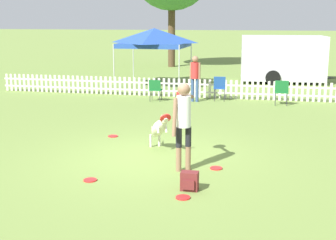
{
  "coord_description": "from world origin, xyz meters",
  "views": [
    {
      "loc": [
        2.47,
        -9.46,
        2.97
      ],
      "look_at": [
        0.29,
        0.12,
        0.84
      ],
      "focal_mm": 50.0,
      "sensor_mm": 36.0,
      "label": 1
    }
  ],
  "objects_px": {
    "frisbee_near_handler": "(183,197)",
    "folding_chair_blue_left": "(220,86)",
    "equipment_trailer": "(282,58)",
    "frisbee_far_scatter": "(113,136)",
    "folding_chair_green_right": "(282,90)",
    "spectator_standing": "(195,74)",
    "handler_person": "(183,115)",
    "backpack_on_grass": "(189,181)",
    "frisbee_midfield": "(90,180)",
    "folding_chair_center": "(155,88)",
    "leaping_dog": "(159,128)",
    "canopy_tent_main": "(154,38)",
    "frisbee_near_dog": "(216,168)"
  },
  "relations": [
    {
      "from": "frisbee_midfield",
      "to": "frisbee_far_scatter",
      "type": "height_order",
      "value": "same"
    },
    {
      "from": "frisbee_far_scatter",
      "to": "canopy_tent_main",
      "type": "relative_size",
      "value": 0.09
    },
    {
      "from": "leaping_dog",
      "to": "folding_chair_blue_left",
      "type": "bearing_deg",
      "value": -126.42
    },
    {
      "from": "frisbee_near_handler",
      "to": "backpack_on_grass",
      "type": "bearing_deg",
      "value": 84.43
    },
    {
      "from": "frisbee_far_scatter",
      "to": "folding_chair_green_right",
      "type": "bearing_deg",
      "value": 52.59
    },
    {
      "from": "folding_chair_center",
      "to": "folding_chair_green_right",
      "type": "relative_size",
      "value": 0.9
    },
    {
      "from": "handler_person",
      "to": "folding_chair_green_right",
      "type": "height_order",
      "value": "handler_person"
    },
    {
      "from": "handler_person",
      "to": "frisbee_far_scatter",
      "type": "xyz_separation_m",
      "value": [
        -2.28,
        2.24,
        -1.11
      ]
    },
    {
      "from": "folding_chair_center",
      "to": "equipment_trailer",
      "type": "height_order",
      "value": "equipment_trailer"
    },
    {
      "from": "frisbee_near_dog",
      "to": "canopy_tent_main",
      "type": "xyz_separation_m",
      "value": [
        -4.24,
        11.49,
        2.14
      ]
    },
    {
      "from": "frisbee_near_handler",
      "to": "equipment_trailer",
      "type": "bearing_deg",
      "value": 83.59
    },
    {
      "from": "frisbee_far_scatter",
      "to": "folding_chair_green_right",
      "type": "xyz_separation_m",
      "value": [
        4.26,
        5.57,
        0.52
      ]
    },
    {
      "from": "handler_person",
      "to": "backpack_on_grass",
      "type": "height_order",
      "value": "handler_person"
    },
    {
      "from": "frisbee_near_dog",
      "to": "frisbee_far_scatter",
      "type": "relative_size",
      "value": 1.0
    },
    {
      "from": "leaping_dog",
      "to": "folding_chair_center",
      "type": "distance_m",
      "value": 6.62
    },
    {
      "from": "spectator_standing",
      "to": "folding_chair_blue_left",
      "type": "bearing_deg",
      "value": -146.41
    },
    {
      "from": "folding_chair_center",
      "to": "equipment_trailer",
      "type": "distance_m",
      "value": 7.94
    },
    {
      "from": "frisbee_far_scatter",
      "to": "folding_chair_blue_left",
      "type": "distance_m",
      "value": 6.34
    },
    {
      "from": "folding_chair_blue_left",
      "to": "equipment_trailer",
      "type": "bearing_deg",
      "value": -116.84
    },
    {
      "from": "frisbee_near_handler",
      "to": "equipment_trailer",
      "type": "relative_size",
      "value": 0.05
    },
    {
      "from": "frisbee_midfield",
      "to": "frisbee_far_scatter",
      "type": "relative_size",
      "value": 1.0
    },
    {
      "from": "frisbee_midfield",
      "to": "folding_chair_green_right",
      "type": "bearing_deg",
      "value": 68.12
    },
    {
      "from": "handler_person",
      "to": "equipment_trailer",
      "type": "distance_m",
      "value": 14.25
    },
    {
      "from": "frisbee_near_handler",
      "to": "frisbee_far_scatter",
      "type": "distance_m",
      "value": 4.55
    },
    {
      "from": "frisbee_near_dog",
      "to": "frisbee_midfield",
      "type": "relative_size",
      "value": 1.0
    },
    {
      "from": "frisbee_near_handler",
      "to": "folding_chair_blue_left",
      "type": "bearing_deg",
      "value": 93.1
    },
    {
      "from": "leaping_dog",
      "to": "frisbee_near_handler",
      "type": "distance_m",
      "value": 3.03
    },
    {
      "from": "equipment_trailer",
      "to": "frisbee_near_handler",
      "type": "bearing_deg",
      "value": -101.1
    },
    {
      "from": "folding_chair_center",
      "to": "spectator_standing",
      "type": "xyz_separation_m",
      "value": [
        1.43,
        0.22,
        0.54
      ]
    },
    {
      "from": "frisbee_far_scatter",
      "to": "spectator_standing",
      "type": "height_order",
      "value": "spectator_standing"
    },
    {
      "from": "leaping_dog",
      "to": "folding_chair_blue_left",
      "type": "distance_m",
      "value": 6.98
    },
    {
      "from": "leaping_dog",
      "to": "frisbee_near_handler",
      "type": "relative_size",
      "value": 4.37
    },
    {
      "from": "leaping_dog",
      "to": "canopy_tent_main",
      "type": "bearing_deg",
      "value": -106.73
    },
    {
      "from": "folding_chair_blue_left",
      "to": "canopy_tent_main",
      "type": "xyz_separation_m",
      "value": [
        -3.37,
        3.47,
        1.6
      ]
    },
    {
      "from": "frisbee_far_scatter",
      "to": "spectator_standing",
      "type": "relative_size",
      "value": 0.15
    },
    {
      "from": "frisbee_near_dog",
      "to": "spectator_standing",
      "type": "bearing_deg",
      "value": 102.78
    },
    {
      "from": "frisbee_near_handler",
      "to": "folding_chair_green_right",
      "type": "relative_size",
      "value": 0.28
    },
    {
      "from": "frisbee_midfield",
      "to": "spectator_standing",
      "type": "bearing_deg",
      "value": 86.93
    },
    {
      "from": "frisbee_midfield",
      "to": "spectator_standing",
      "type": "xyz_separation_m",
      "value": [
        0.48,
        8.92,
        1.0
      ]
    },
    {
      "from": "backpack_on_grass",
      "to": "folding_chair_center",
      "type": "relative_size",
      "value": 0.42
    },
    {
      "from": "canopy_tent_main",
      "to": "frisbee_near_dog",
      "type": "bearing_deg",
      "value": -69.72
    },
    {
      "from": "leaping_dog",
      "to": "spectator_standing",
      "type": "bearing_deg",
      "value": -119.2
    },
    {
      "from": "folding_chair_blue_left",
      "to": "folding_chair_green_right",
      "type": "height_order",
      "value": "folding_chair_blue_left"
    },
    {
      "from": "frisbee_near_dog",
      "to": "equipment_trailer",
      "type": "relative_size",
      "value": 0.05
    },
    {
      "from": "frisbee_near_dog",
      "to": "leaping_dog",
      "type": "bearing_deg",
      "value": 143.59
    },
    {
      "from": "frisbee_near_handler",
      "to": "frisbee_midfield",
      "type": "height_order",
      "value": "same"
    },
    {
      "from": "folding_chair_blue_left",
      "to": "frisbee_far_scatter",
      "type": "bearing_deg",
      "value": 65.45
    },
    {
      "from": "leaping_dog",
      "to": "frisbee_near_dog",
      "type": "relative_size",
      "value": 4.37
    },
    {
      "from": "folding_chair_green_right",
      "to": "canopy_tent_main",
      "type": "xyz_separation_m",
      "value": [
        -5.58,
        3.87,
        1.62
      ]
    },
    {
      "from": "folding_chair_blue_left",
      "to": "spectator_standing",
      "type": "bearing_deg",
      "value": 15.93
    }
  ]
}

